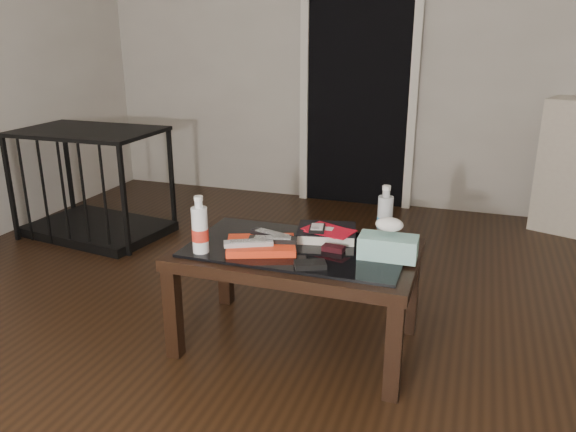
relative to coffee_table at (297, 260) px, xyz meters
name	(u,v)px	position (x,y,z in m)	size (l,w,h in m)	color
ground	(318,384)	(0.18, -0.26, -0.40)	(5.00, 5.00, 0.00)	black
doorway	(359,72)	(-0.22, 2.20, 0.63)	(0.90, 0.08, 2.07)	black
coffee_table	(297,260)	(0.00, 0.00, 0.00)	(1.00, 0.60, 0.46)	black
pet_crate	(95,201)	(-1.72, 0.92, -0.17)	(0.98, 0.72, 0.71)	black
magazines	(261,245)	(-0.13, -0.08, 0.08)	(0.28, 0.21, 0.03)	red
remote_silver	(248,243)	(-0.17, -0.13, 0.11)	(0.20, 0.05, 0.02)	#A2A2A6
remote_black_front	(273,239)	(-0.09, -0.06, 0.11)	(0.20, 0.05, 0.02)	black
remote_black_back	(272,235)	(-0.11, -0.01, 0.11)	(0.20, 0.05, 0.02)	black
textbook	(327,233)	(0.09, 0.14, 0.09)	(0.25, 0.20, 0.05)	black
dvd_mailers	(327,229)	(0.10, 0.11, 0.11)	(0.19, 0.14, 0.01)	red
ipod	(317,228)	(0.06, 0.08, 0.12)	(0.06, 0.10, 0.02)	black
flip_phone	(333,248)	(0.16, 0.00, 0.08)	(0.09, 0.05, 0.02)	black
wallet	(310,265)	(0.11, -0.19, 0.07)	(0.12, 0.07, 0.02)	black
water_bottle_left	(200,224)	(-0.35, -0.19, 0.18)	(0.07, 0.07, 0.24)	white
water_bottle_right	(385,213)	(0.33, 0.21, 0.18)	(0.07, 0.07, 0.24)	#B5BBC1
tissue_box	(388,247)	(0.38, 0.00, 0.11)	(0.23, 0.12, 0.09)	teal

